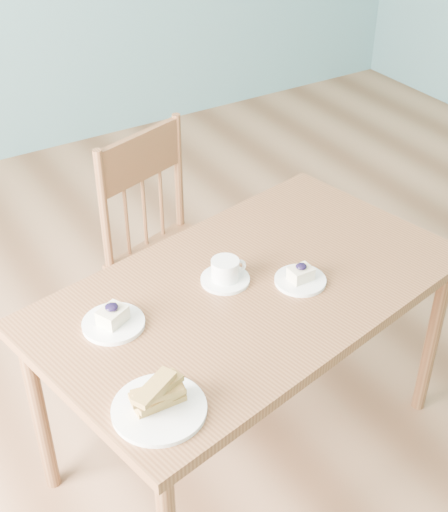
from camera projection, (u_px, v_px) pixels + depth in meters
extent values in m
cube|color=#9E6C49|center=(307.00, 403.00, 2.62)|extent=(5.00, 5.00, 0.01)
cube|color=brown|center=(250.00, 291.00, 2.09)|extent=(1.38, 0.96, 0.04)
cylinder|color=brown|center=(432.00, 339.00, 2.42)|extent=(0.05, 0.05, 0.64)
cylinder|color=brown|center=(39.00, 414.00, 2.14)|extent=(0.05, 0.05, 0.64)
cylinder|color=brown|center=(298.00, 263.00, 2.79)|extent=(0.05, 0.05, 0.64)
cube|color=brown|center=(181.00, 265.00, 2.61)|extent=(0.51, 0.50, 0.04)
cylinder|color=brown|center=(183.00, 355.00, 2.53)|extent=(0.03, 0.03, 0.40)
cylinder|color=brown|center=(245.00, 307.00, 2.75)|extent=(0.03, 0.03, 0.40)
cylinder|color=brown|center=(119.00, 316.00, 2.71)|extent=(0.03, 0.03, 0.40)
cylinder|color=brown|center=(183.00, 274.00, 2.93)|extent=(0.03, 0.03, 0.40)
cylinder|color=brown|center=(104.00, 211.00, 2.44)|extent=(0.03, 0.03, 0.46)
cylinder|color=brown|center=(178.00, 171.00, 2.67)|extent=(0.03, 0.03, 0.46)
cube|color=brown|center=(140.00, 157.00, 2.48)|extent=(0.34, 0.13, 0.18)
cylinder|color=brown|center=(127.00, 222.00, 2.55)|extent=(0.01, 0.01, 0.27)
cylinder|color=brown|center=(144.00, 212.00, 2.61)|extent=(0.01, 0.01, 0.27)
cylinder|color=brown|center=(161.00, 203.00, 2.66)|extent=(0.01, 0.01, 0.27)
cylinder|color=white|center=(300.00, 280.00, 2.09)|extent=(0.15, 0.15, 0.01)
cube|color=beige|center=(301.00, 274.00, 2.08)|extent=(0.07, 0.05, 0.04)
ellipsoid|color=black|center=(301.00, 266.00, 2.06)|extent=(0.03, 0.03, 0.01)
sphere|color=black|center=(303.00, 265.00, 2.07)|extent=(0.01, 0.01, 0.01)
sphere|color=black|center=(298.00, 266.00, 2.06)|extent=(0.01, 0.01, 0.01)
sphere|color=black|center=(304.00, 268.00, 2.06)|extent=(0.01, 0.01, 0.01)
cylinder|color=white|center=(114.00, 323.00, 1.93)|extent=(0.17, 0.17, 0.01)
cube|color=beige|center=(113.00, 316.00, 1.91)|extent=(0.09, 0.08, 0.04)
ellipsoid|color=black|center=(112.00, 307.00, 1.90)|extent=(0.04, 0.04, 0.02)
sphere|color=black|center=(115.00, 305.00, 1.90)|extent=(0.01, 0.01, 0.01)
sphere|color=black|center=(108.00, 307.00, 1.90)|extent=(0.01, 0.01, 0.01)
sphere|color=black|center=(114.00, 309.00, 1.89)|extent=(0.01, 0.01, 0.01)
cylinder|color=white|center=(225.00, 279.00, 2.10)|extent=(0.15, 0.15, 0.01)
cylinder|color=white|center=(225.00, 269.00, 2.07)|extent=(0.10, 0.10, 0.06)
cylinder|color=olive|center=(225.00, 262.00, 2.06)|extent=(0.07, 0.07, 0.00)
torus|color=white|center=(238.00, 267.00, 2.09)|extent=(0.05, 0.02, 0.05)
cylinder|color=white|center=(159.00, 409.00, 1.68)|extent=(0.23, 0.23, 0.01)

